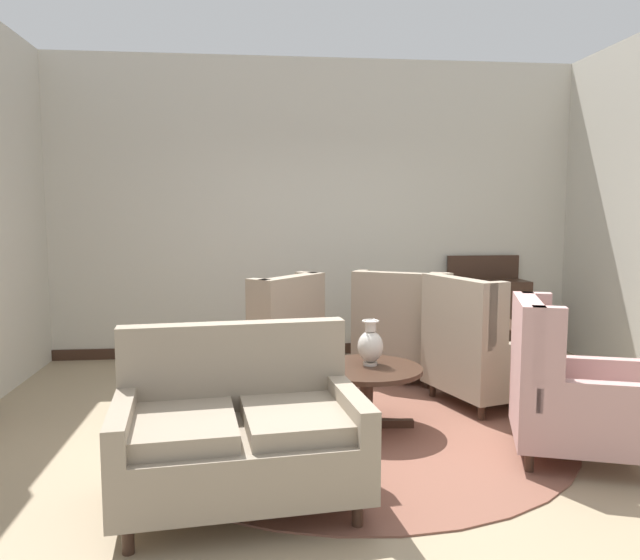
# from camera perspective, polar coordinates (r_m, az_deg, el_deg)

# --- Properties ---
(ground) EXTENTS (8.41, 8.41, 0.00)m
(ground) POSITION_cam_1_polar(r_m,az_deg,el_deg) (4.62, 3.39, -14.57)
(ground) COLOR #9E896B
(wall_back) EXTENTS (6.17, 0.08, 3.35)m
(wall_back) POSITION_cam_1_polar(r_m,az_deg,el_deg) (7.08, -0.30, 6.55)
(wall_back) COLOR beige
(wall_back) RESTS_ON ground
(baseboard_back) EXTENTS (6.01, 0.03, 0.12)m
(baseboard_back) POSITION_cam_1_polar(r_m,az_deg,el_deg) (7.20, -0.24, -6.40)
(baseboard_back) COLOR #382319
(baseboard_back) RESTS_ON ground
(area_rug) EXTENTS (3.31, 3.31, 0.01)m
(area_rug) POSITION_cam_1_polar(r_m,az_deg,el_deg) (4.89, 2.79, -13.26)
(area_rug) COLOR brown
(area_rug) RESTS_ON ground
(coffee_table) EXTENTS (0.84, 0.84, 0.48)m
(coffee_table) POSITION_cam_1_polar(r_m,az_deg,el_deg) (4.72, 4.31, -9.09)
(coffee_table) COLOR #382319
(coffee_table) RESTS_ON ground
(porcelain_vase) EXTENTS (0.20, 0.20, 0.35)m
(porcelain_vase) POSITION_cam_1_polar(r_m,az_deg,el_deg) (4.73, 4.68, -6.03)
(porcelain_vase) COLOR beige
(porcelain_vase) RESTS_ON coffee_table
(settee) EXTENTS (1.44, 1.01, 0.98)m
(settee) POSITION_cam_1_polar(r_m,az_deg,el_deg) (3.59, -7.48, -13.84)
(settee) COLOR gray
(settee) RESTS_ON ground
(armchair_back_corner) EXTENTS (1.09, 1.02, 1.07)m
(armchair_back_corner) POSITION_cam_1_polar(r_m,az_deg,el_deg) (4.48, 21.95, -9.73)
(armchair_back_corner) COLOR tan
(armchair_back_corner) RESTS_ON ground
(armchair_beside_settee) EXTENTS (1.11, 1.12, 1.08)m
(armchair_beside_settee) POSITION_cam_1_polar(r_m,az_deg,el_deg) (6.14, 7.51, -4.94)
(armchair_beside_settee) COLOR gray
(armchair_beside_settee) RESTS_ON ground
(armchair_far_left) EXTENTS (1.14, 1.13, 1.11)m
(armchair_far_left) POSITION_cam_1_polar(r_m,az_deg,el_deg) (5.46, -4.71, -6.24)
(armchair_far_left) COLOR gray
(armchair_far_left) RESTS_ON ground
(armchair_foreground_right) EXTENTS (1.02, 1.05, 1.11)m
(armchair_foreground_right) POSITION_cam_1_polar(r_m,az_deg,el_deg) (5.43, 14.46, -6.51)
(armchair_foreground_right) COLOR gray
(armchair_foreground_right) RESTS_ON ground
(side_table) EXTENTS (0.58, 0.58, 0.68)m
(side_table) POSITION_cam_1_polar(r_m,az_deg,el_deg) (5.64, 18.11, -6.62)
(side_table) COLOR #382319
(side_table) RESTS_ON ground
(sideboard) EXTENTS (0.86, 0.43, 1.14)m
(sideboard) POSITION_cam_1_polar(r_m,az_deg,el_deg) (7.35, 15.23, -2.89)
(sideboard) COLOR #382319
(sideboard) RESTS_ON ground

